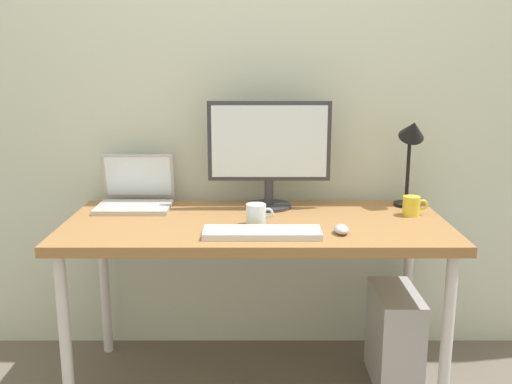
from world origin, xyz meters
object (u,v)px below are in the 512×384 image
Objects in this scene: keyboard at (262,233)px; mouse at (341,229)px; desk at (256,235)px; monitor at (269,148)px; coffee_mug at (412,206)px; desk_lamp at (412,143)px; laptop at (136,194)px; computer_tower at (394,337)px; glass_cup at (255,214)px.

mouse is (0.30, 0.03, 0.01)m from keyboard.
desk is 0.22m from keyboard.
monitor is 0.66m from coffee_mug.
monitor is at bearing 167.73° from coffee_mug.
monitor is 1.30× the size of desk_lamp.
laptop is 1.23m from desk_lamp.
desk_lamp is at bearing 48.34° from mouse.
coffee_mug reaches higher than desk.
monitor reaches higher than laptop.
monitor is 0.62m from desk_lamp.
laptop is 1.29m from computer_tower.
glass_cup is (-0.66, -0.15, 0.00)m from coffee_mug.
monitor reaches higher than desk_lamp.
laptop reaches higher than coffee_mug.
monitor is 0.36m from glass_cup.
laptop is at bearing 156.42° from desk.
monitor reaches higher than computer_tower.
computer_tower is (0.57, 0.22, -0.54)m from keyboard.
coffee_mug is 0.94× the size of glass_cup.
coffee_mug is at bearing 50.43° from computer_tower.
desk_lamp is at bearing 68.75° from computer_tower.
desk is 2.90× the size of monitor.
computer_tower is (-0.06, -0.07, -0.57)m from coffee_mug.
keyboard is at bearing -159.01° from computer_tower.
mouse is 0.43m from coffee_mug.
desk_lamp reaches higher than coffee_mug.
monitor is at bearing 123.79° from mouse.
glass_cup reaches higher than coffee_mug.
desk_lamp is 0.94× the size of keyboard.
laptop is 2.97× the size of coffee_mug.
keyboard is 4.09× the size of coffee_mug.
desk is 17.25× the size of mouse.
desk is at bearing -172.57° from coffee_mug.
laptop is 0.71m from keyboard.
computer_tower is (0.27, 0.19, -0.54)m from mouse.
monitor is at bearing -179.96° from desk_lamp.
mouse reaches higher than computer_tower.
computer_tower is at bearing -20.85° from monitor.
desk_lamp reaches higher than laptop.
coffee_mug reaches higher than mouse.
coffee_mug reaches higher than computer_tower.
coffee_mug is at bearing 7.43° from desk.
laptop is 2.79× the size of glass_cup.
laptop is 0.73× the size of keyboard.
computer_tower is at bearing -129.57° from coffee_mug.
desk_lamp is at bearing 33.08° from keyboard.
coffee_mug is (0.64, 0.29, 0.03)m from keyboard.
computer_tower is at bearing 6.97° from glass_cup.
mouse is 0.35m from glass_cup.
glass_cup is (-0.00, -0.06, 0.10)m from desk.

